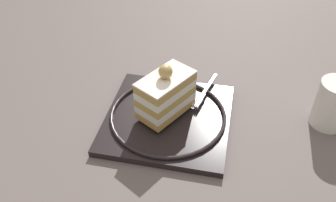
{
  "coord_description": "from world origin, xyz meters",
  "views": [
    {
      "loc": [
        0.15,
        -0.47,
        0.47
      ],
      "look_at": [
        0.01,
        -0.01,
        0.05
      ],
      "focal_mm": 38.94,
      "sensor_mm": 36.0,
      "label": 1
    }
  ],
  "objects_px": {
    "dessert_plate": "(168,117)",
    "fork": "(205,91)",
    "cake_slice": "(164,95)",
    "drink_glass_near": "(332,105)"
  },
  "relations": [
    {
      "from": "dessert_plate",
      "to": "fork",
      "type": "relative_size",
      "value": 2.18
    },
    {
      "from": "cake_slice",
      "to": "drink_glass_near",
      "type": "distance_m",
      "value": 0.3
    },
    {
      "from": "drink_glass_near",
      "to": "cake_slice",
      "type": "bearing_deg",
      "value": -163.84
    },
    {
      "from": "fork",
      "to": "drink_glass_near",
      "type": "xyz_separation_m",
      "value": [
        0.23,
        0.0,
        0.02
      ]
    },
    {
      "from": "dessert_plate",
      "to": "drink_glass_near",
      "type": "relative_size",
      "value": 2.72
    },
    {
      "from": "cake_slice",
      "to": "drink_glass_near",
      "type": "bearing_deg",
      "value": 16.16
    },
    {
      "from": "fork",
      "to": "drink_glass_near",
      "type": "distance_m",
      "value": 0.23
    },
    {
      "from": "cake_slice",
      "to": "fork",
      "type": "distance_m",
      "value": 0.11
    },
    {
      "from": "cake_slice",
      "to": "fork",
      "type": "relative_size",
      "value": 1.04
    },
    {
      "from": "cake_slice",
      "to": "dessert_plate",
      "type": "bearing_deg",
      "value": -10.96
    }
  ]
}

